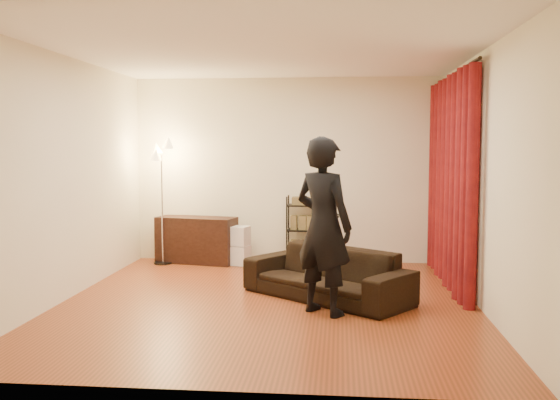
# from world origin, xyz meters

# --- Properties ---
(floor) EXTENTS (5.00, 5.00, 0.00)m
(floor) POSITION_xyz_m (0.00, 0.00, 0.00)
(floor) COLOR brown
(floor) RESTS_ON ground
(ceiling) EXTENTS (5.00, 5.00, 0.00)m
(ceiling) POSITION_xyz_m (0.00, 0.00, 2.70)
(ceiling) COLOR white
(ceiling) RESTS_ON ground
(wall_back) EXTENTS (5.00, 0.00, 5.00)m
(wall_back) POSITION_xyz_m (0.00, 2.50, 1.35)
(wall_back) COLOR #EFE9C8
(wall_back) RESTS_ON ground
(wall_front) EXTENTS (5.00, 0.00, 5.00)m
(wall_front) POSITION_xyz_m (0.00, -2.50, 1.35)
(wall_front) COLOR #EFE9C8
(wall_front) RESTS_ON ground
(wall_left) EXTENTS (0.00, 5.00, 5.00)m
(wall_left) POSITION_xyz_m (-2.25, 0.00, 1.35)
(wall_left) COLOR #EFE9C8
(wall_left) RESTS_ON ground
(wall_right) EXTENTS (0.00, 5.00, 5.00)m
(wall_right) POSITION_xyz_m (2.25, 0.00, 1.35)
(wall_right) COLOR #EFE9C8
(wall_right) RESTS_ON ground
(curtain_rod) EXTENTS (0.04, 2.65, 0.04)m
(curtain_rod) POSITION_xyz_m (2.15, 1.12, 2.58)
(curtain_rod) COLOR black
(curtain_rod) RESTS_ON wall_right
(curtain) EXTENTS (0.22, 2.65, 2.55)m
(curtain) POSITION_xyz_m (2.13, 1.12, 1.28)
(curtain) COLOR maroon
(curtain) RESTS_ON ground
(sofa) EXTENTS (1.99, 1.78, 0.56)m
(sofa) POSITION_xyz_m (0.63, 0.23, 0.28)
(sofa) COLOR black
(sofa) RESTS_ON ground
(person) EXTENTS (0.79, 0.74, 1.80)m
(person) POSITION_xyz_m (0.61, -0.40, 0.90)
(person) COLOR black
(person) RESTS_ON ground
(media_cabinet) EXTENTS (1.21, 0.66, 0.67)m
(media_cabinet) POSITION_xyz_m (-1.31, 2.23, 0.34)
(media_cabinet) COLOR black
(media_cabinet) RESTS_ON ground
(storage_boxes) EXTENTS (0.40, 0.35, 0.56)m
(storage_boxes) POSITION_xyz_m (-0.70, 2.12, 0.28)
(storage_boxes) COLOR silver
(storage_boxes) RESTS_ON ground
(wire_shelf) EXTENTS (0.46, 0.33, 0.99)m
(wire_shelf) POSITION_xyz_m (0.24, 2.28, 0.49)
(wire_shelf) COLOR black
(wire_shelf) RESTS_ON ground
(floor_lamp) EXTENTS (0.34, 0.34, 1.76)m
(floor_lamp) POSITION_xyz_m (-1.78, 2.08, 0.88)
(floor_lamp) COLOR silver
(floor_lamp) RESTS_ON ground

